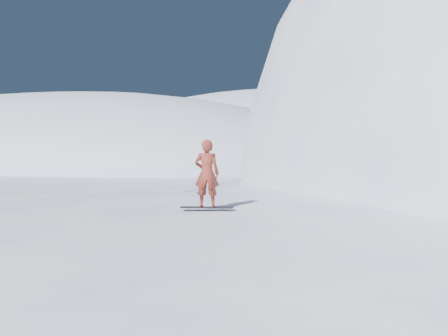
# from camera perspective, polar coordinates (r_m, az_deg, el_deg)

# --- Properties ---
(ground) EXTENTS (400.00, 400.00, 0.00)m
(ground) POSITION_cam_1_polar(r_m,az_deg,el_deg) (16.16, -6.31, -12.41)
(ground) COLOR white
(ground) RESTS_ON ground
(near_ridge) EXTENTS (36.00, 28.00, 4.80)m
(near_ridge) POSITION_cam_1_polar(r_m,az_deg,el_deg) (18.13, 1.97, -10.69)
(near_ridge) COLOR white
(near_ridge) RESTS_ON ground
(far_ridge_a) EXTENTS (120.00, 70.00, 28.00)m
(far_ridge_a) POSITION_cam_1_polar(r_m,az_deg,el_deg) (107.50, -17.96, 0.57)
(far_ridge_a) COLOR white
(far_ridge_a) RESTS_ON ground
(far_ridge_c) EXTENTS (140.00, 90.00, 36.00)m
(far_ridge_c) POSITION_cam_1_polar(r_m,az_deg,el_deg) (132.18, 7.64, 1.11)
(far_ridge_c) COLOR white
(far_ridge_c) RESTS_ON ground
(wind_bumps) EXTENTS (16.00, 14.40, 1.00)m
(wind_bumps) POSITION_cam_1_polar(r_m,az_deg,el_deg) (18.16, -3.78, -10.67)
(wind_bumps) COLOR white
(wind_bumps) RESTS_ON ground
(snowboard) EXTENTS (1.50, 0.90, 0.03)m
(snowboard) POSITION_cam_1_polar(r_m,az_deg,el_deg) (14.34, -1.97, -4.53)
(snowboard) COLOR black
(snowboard) RESTS_ON near_ridge
(snowboarder) EXTENTS (0.83, 0.72, 1.93)m
(snowboarder) POSITION_cam_1_polar(r_m,az_deg,el_deg) (14.24, -1.98, -0.62)
(snowboarder) COLOR maroon
(snowboarder) RESTS_ON snowboard
(board_tracks) EXTENTS (1.37, 5.96, 0.04)m
(board_tracks) POSITION_cam_1_polar(r_m,az_deg,el_deg) (21.52, -0.77, -1.99)
(board_tracks) COLOR silver
(board_tracks) RESTS_ON ground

